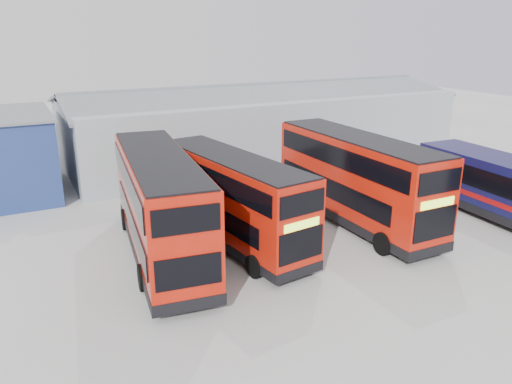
{
  "coord_description": "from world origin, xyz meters",
  "views": [
    {
      "loc": [
        -10.61,
        -15.52,
        9.94
      ],
      "look_at": [
        0.3,
        5.71,
        2.1
      ],
      "focal_mm": 35.0,
      "sensor_mm": 36.0,
      "label": 1
    }
  ],
  "objects_px": {
    "double_decker_left": "(161,208)",
    "double_decker_right": "(356,181)",
    "maintenance_shed": "(260,124)",
    "double_decker_centre": "(233,201)"
  },
  "relations": [
    {
      "from": "double_decker_left",
      "to": "double_decker_right",
      "type": "relative_size",
      "value": 1.03
    },
    {
      "from": "double_decker_left",
      "to": "double_decker_right",
      "type": "height_order",
      "value": "double_decker_left"
    },
    {
      "from": "maintenance_shed",
      "to": "double_decker_right",
      "type": "distance_m",
      "value": 15.89
    },
    {
      "from": "maintenance_shed",
      "to": "double_decker_right",
      "type": "relative_size",
      "value": 2.72
    },
    {
      "from": "double_decker_centre",
      "to": "double_decker_right",
      "type": "distance_m",
      "value": 6.86
    },
    {
      "from": "double_decker_right",
      "to": "double_decker_left",
      "type": "bearing_deg",
      "value": 176.87
    },
    {
      "from": "maintenance_shed",
      "to": "double_decker_right",
      "type": "bearing_deg",
      "value": -99.18
    },
    {
      "from": "maintenance_shed",
      "to": "double_decker_centre",
      "type": "xyz_separation_m",
      "value": [
        -9.37,
        -15.13,
        -0.44
      ]
    },
    {
      "from": "double_decker_left",
      "to": "double_decker_right",
      "type": "bearing_deg",
      "value": -175.98
    },
    {
      "from": "double_decker_left",
      "to": "double_decker_centre",
      "type": "bearing_deg",
      "value": -173.66
    }
  ]
}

